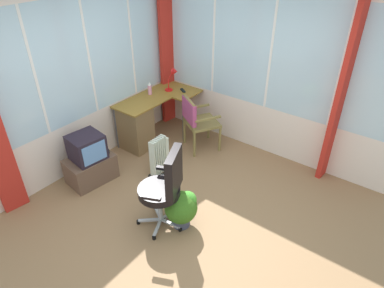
{
  "coord_description": "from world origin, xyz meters",
  "views": [
    {
      "loc": [
        -2.39,
        -1.95,
        3.1
      ],
      "look_at": [
        0.67,
        0.36,
        0.64
      ],
      "focal_mm": 31.93,
      "sensor_mm": 36.0,
      "label": 1
    }
  ],
  "objects_px": {
    "desk": "(139,124)",
    "tv_remote": "(183,90)",
    "wooden_armchair": "(195,117)",
    "tv_on_stand": "(90,161)",
    "desk_lamp": "(174,76)",
    "office_chair": "(165,185)",
    "space_heater": "(160,156)",
    "spray_bottle": "(150,88)",
    "potted_plant": "(182,207)"
  },
  "relations": [
    {
      "from": "tv_remote",
      "to": "wooden_armchair",
      "type": "relative_size",
      "value": 0.17
    },
    {
      "from": "desk",
      "to": "space_heater",
      "type": "relative_size",
      "value": 2.29
    },
    {
      "from": "desk_lamp",
      "to": "space_heater",
      "type": "xyz_separation_m",
      "value": [
        -1.16,
        -0.68,
        -0.69
      ]
    },
    {
      "from": "wooden_armchair",
      "to": "tv_on_stand",
      "type": "xyz_separation_m",
      "value": [
        -1.55,
        0.69,
        -0.25
      ]
    },
    {
      "from": "wooden_armchair",
      "to": "tv_remote",
      "type": "bearing_deg",
      "value": 55.39
    },
    {
      "from": "desk_lamp",
      "to": "wooden_armchair",
      "type": "distance_m",
      "value": 0.87
    },
    {
      "from": "tv_on_stand",
      "to": "spray_bottle",
      "type": "bearing_deg",
      "value": 7.38
    },
    {
      "from": "desk_lamp",
      "to": "tv_on_stand",
      "type": "distance_m",
      "value": 1.99
    },
    {
      "from": "desk",
      "to": "office_chair",
      "type": "distance_m",
      "value": 1.88
    },
    {
      "from": "potted_plant",
      "to": "wooden_armchair",
      "type": "bearing_deg",
      "value": 31.35
    },
    {
      "from": "wooden_armchair",
      "to": "potted_plant",
      "type": "xyz_separation_m",
      "value": [
        -1.46,
        -0.89,
        -0.3
      ]
    },
    {
      "from": "spray_bottle",
      "to": "tv_on_stand",
      "type": "xyz_separation_m",
      "value": [
        -1.49,
        -0.19,
        -0.53
      ]
    },
    {
      "from": "desk_lamp",
      "to": "desk",
      "type": "bearing_deg",
      "value": 172.98
    },
    {
      "from": "tv_remote",
      "to": "tv_on_stand",
      "type": "xyz_separation_m",
      "value": [
        -1.92,
        0.16,
        -0.44
      ]
    },
    {
      "from": "office_chair",
      "to": "space_heater",
      "type": "bearing_deg",
      "value": 46.06
    },
    {
      "from": "desk_lamp",
      "to": "spray_bottle",
      "type": "height_order",
      "value": "desk_lamp"
    },
    {
      "from": "space_heater",
      "to": "office_chair",
      "type": "bearing_deg",
      "value": -133.94
    },
    {
      "from": "tv_on_stand",
      "to": "potted_plant",
      "type": "bearing_deg",
      "value": -86.83
    },
    {
      "from": "office_chair",
      "to": "space_heater",
      "type": "height_order",
      "value": "office_chair"
    },
    {
      "from": "tv_remote",
      "to": "wooden_armchair",
      "type": "height_order",
      "value": "wooden_armchair"
    },
    {
      "from": "office_chair",
      "to": "tv_on_stand",
      "type": "height_order",
      "value": "office_chair"
    },
    {
      "from": "desk_lamp",
      "to": "spray_bottle",
      "type": "relative_size",
      "value": 1.77
    },
    {
      "from": "wooden_armchair",
      "to": "tv_on_stand",
      "type": "height_order",
      "value": "wooden_armchair"
    },
    {
      "from": "desk_lamp",
      "to": "spray_bottle",
      "type": "bearing_deg",
      "value": 152.78
    },
    {
      "from": "desk_lamp",
      "to": "tv_on_stand",
      "type": "relative_size",
      "value": 0.52
    },
    {
      "from": "office_chair",
      "to": "tv_remote",
      "type": "bearing_deg",
      "value": 33.3
    },
    {
      "from": "desk",
      "to": "potted_plant",
      "type": "relative_size",
      "value": 2.91
    },
    {
      "from": "space_heater",
      "to": "potted_plant",
      "type": "xyz_separation_m",
      "value": [
        -0.62,
        -0.9,
        -0.03
      ]
    },
    {
      "from": "desk",
      "to": "desk_lamp",
      "type": "bearing_deg",
      "value": -7.02
    },
    {
      "from": "office_chair",
      "to": "tv_on_stand",
      "type": "bearing_deg",
      "value": 89.58
    },
    {
      "from": "desk_lamp",
      "to": "office_chair",
      "type": "relative_size",
      "value": 0.36
    },
    {
      "from": "spray_bottle",
      "to": "space_heater",
      "type": "relative_size",
      "value": 0.36
    },
    {
      "from": "tv_on_stand",
      "to": "space_heater",
      "type": "xyz_separation_m",
      "value": [
        0.71,
        -0.68,
        -0.02
      ]
    },
    {
      "from": "tv_on_stand",
      "to": "desk",
      "type": "bearing_deg",
      "value": 5.01
    },
    {
      "from": "desk",
      "to": "tv_remote",
      "type": "relative_size",
      "value": 9.26
    },
    {
      "from": "tv_on_stand",
      "to": "space_heater",
      "type": "height_order",
      "value": "tv_on_stand"
    },
    {
      "from": "spray_bottle",
      "to": "tv_on_stand",
      "type": "distance_m",
      "value": 1.59
    },
    {
      "from": "spray_bottle",
      "to": "office_chair",
      "type": "bearing_deg",
      "value": -132.82
    },
    {
      "from": "desk",
      "to": "potted_plant",
      "type": "xyz_separation_m",
      "value": [
        -0.99,
        -1.67,
        -0.13
      ]
    },
    {
      "from": "tv_remote",
      "to": "tv_on_stand",
      "type": "bearing_deg",
      "value": -152.7
    },
    {
      "from": "tv_remote",
      "to": "spray_bottle",
      "type": "xyz_separation_m",
      "value": [
        -0.43,
        0.35,
        0.09
      ]
    },
    {
      "from": "office_chair",
      "to": "desk_lamp",
      "type": "bearing_deg",
      "value": 37.08
    },
    {
      "from": "space_heater",
      "to": "potted_plant",
      "type": "relative_size",
      "value": 1.27
    },
    {
      "from": "wooden_armchair",
      "to": "tv_on_stand",
      "type": "relative_size",
      "value": 1.21
    },
    {
      "from": "desk",
      "to": "office_chair",
      "type": "relative_size",
      "value": 1.31
    },
    {
      "from": "tv_remote",
      "to": "office_chair",
      "type": "distance_m",
      "value": 2.31
    },
    {
      "from": "spray_bottle",
      "to": "tv_remote",
      "type": "bearing_deg",
      "value": -39.54
    },
    {
      "from": "spray_bottle",
      "to": "potted_plant",
      "type": "bearing_deg",
      "value": -128.33
    },
    {
      "from": "desk_lamp",
      "to": "wooden_armchair",
      "type": "bearing_deg",
      "value": -115.03
    },
    {
      "from": "wooden_armchair",
      "to": "potted_plant",
      "type": "distance_m",
      "value": 1.74
    }
  ]
}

